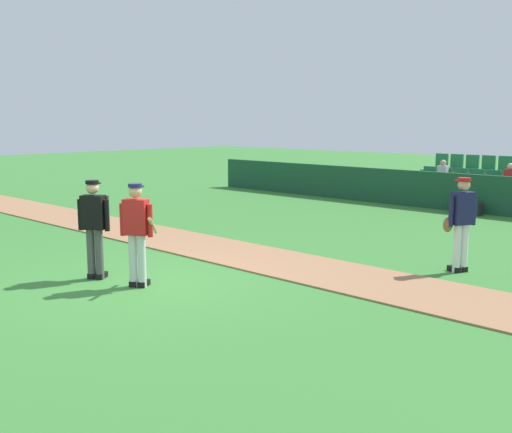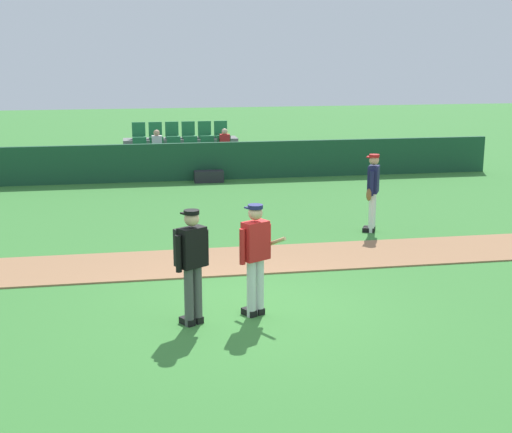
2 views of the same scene
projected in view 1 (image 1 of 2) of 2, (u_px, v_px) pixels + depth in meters
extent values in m
plane|color=#387A33|center=(144.00, 284.00, 10.35)|extent=(80.00, 80.00, 0.00)
cube|color=#9E704C|center=(254.00, 257.00, 12.32)|extent=(28.00, 1.87, 0.03)
cube|color=#19472D|center=(452.00, 192.00, 18.70)|extent=(20.00, 0.16, 1.17)
cube|color=slate|center=(471.00, 201.00, 19.81)|extent=(3.90, 2.10, 0.30)
cube|color=slate|center=(466.00, 192.00, 19.45)|extent=(3.80, 0.85, 0.40)
cube|color=#237542|center=(426.00, 181.00, 20.27)|extent=(0.44, 0.40, 0.08)
cube|color=#237542|center=(430.00, 174.00, 20.39)|extent=(0.44, 0.08, 0.50)
cube|color=#237542|center=(442.00, 183.00, 19.90)|extent=(0.44, 0.40, 0.08)
cube|color=#237542|center=(445.00, 175.00, 20.02)|extent=(0.44, 0.08, 0.50)
cube|color=silver|center=(443.00, 173.00, 19.89)|extent=(0.32, 0.22, 0.52)
sphere|color=tan|center=(443.00, 163.00, 19.83)|extent=(0.20, 0.20, 0.20)
cube|color=#237542|center=(457.00, 184.00, 19.53)|extent=(0.44, 0.40, 0.08)
cube|color=#237542|center=(461.00, 176.00, 19.64)|extent=(0.44, 0.08, 0.50)
cube|color=#237542|center=(474.00, 185.00, 19.15)|extent=(0.44, 0.40, 0.08)
cube|color=#237542|center=(477.00, 177.00, 19.27)|extent=(0.44, 0.08, 0.50)
cube|color=#237542|center=(491.00, 186.00, 18.78)|extent=(0.44, 0.40, 0.08)
cube|color=#237542|center=(494.00, 178.00, 18.90)|extent=(0.44, 0.08, 0.50)
cube|color=#237542|center=(509.00, 188.00, 18.41)|extent=(0.44, 0.40, 0.08)
cube|color=#237542|center=(512.00, 179.00, 18.53)|extent=(0.44, 0.08, 0.50)
cube|color=red|center=(510.00, 178.00, 18.40)|extent=(0.32, 0.22, 0.52)
sphere|color=beige|center=(511.00, 166.00, 18.34)|extent=(0.20, 0.20, 0.20)
cube|color=slate|center=(478.00, 178.00, 20.00)|extent=(3.80, 0.85, 0.40)
cube|color=#237542|center=(439.00, 168.00, 20.82)|extent=(0.44, 0.40, 0.08)
cube|color=#237542|center=(442.00, 161.00, 20.94)|extent=(0.44, 0.08, 0.50)
cube|color=#237542|center=(454.00, 169.00, 20.45)|extent=(0.44, 0.40, 0.08)
cube|color=#237542|center=(457.00, 161.00, 20.56)|extent=(0.44, 0.08, 0.50)
cube|color=#237542|center=(469.00, 170.00, 20.07)|extent=(0.44, 0.40, 0.08)
cube|color=#237542|center=(473.00, 162.00, 20.19)|extent=(0.44, 0.08, 0.50)
cube|color=#237542|center=(485.00, 171.00, 19.70)|extent=(0.44, 0.40, 0.08)
cube|color=#237542|center=(489.00, 163.00, 19.82)|extent=(0.44, 0.08, 0.50)
cube|color=#237542|center=(502.00, 172.00, 19.33)|extent=(0.44, 0.40, 0.08)
cube|color=#237542|center=(505.00, 164.00, 19.45)|extent=(0.44, 0.08, 0.50)
cylinder|color=silver|center=(133.00, 261.00, 10.10)|extent=(0.14, 0.14, 0.90)
cylinder|color=silver|center=(142.00, 261.00, 10.06)|extent=(0.14, 0.14, 0.90)
cube|color=black|center=(135.00, 283.00, 10.22)|extent=(0.23, 0.29, 0.10)
cube|color=black|center=(144.00, 283.00, 10.18)|extent=(0.23, 0.29, 0.10)
cube|color=red|center=(136.00, 217.00, 9.96)|extent=(0.46, 0.39, 0.60)
cylinder|color=red|center=(122.00, 219.00, 10.03)|extent=(0.09, 0.09, 0.55)
cylinder|color=red|center=(150.00, 221.00, 9.91)|extent=(0.09, 0.09, 0.55)
sphere|color=tan|center=(135.00, 191.00, 9.90)|extent=(0.22, 0.22, 0.22)
cylinder|color=#191E4C|center=(135.00, 185.00, 9.88)|extent=(0.23, 0.23, 0.06)
cube|color=#191E4C|center=(138.00, 186.00, 9.98)|extent=(0.22, 0.19, 0.02)
cylinder|color=tan|center=(153.00, 226.00, 10.02)|extent=(0.61, 0.60, 0.41)
cylinder|color=#4C4C4C|center=(91.00, 254.00, 10.61)|extent=(0.14, 0.14, 0.90)
cylinder|color=#4C4C4C|center=(99.00, 254.00, 10.58)|extent=(0.14, 0.14, 0.90)
cube|color=black|center=(94.00, 275.00, 10.74)|extent=(0.24, 0.28, 0.10)
cube|color=black|center=(102.00, 275.00, 10.70)|extent=(0.24, 0.28, 0.10)
cube|color=black|center=(93.00, 212.00, 10.48)|extent=(0.46, 0.40, 0.60)
cylinder|color=black|center=(80.00, 215.00, 10.54)|extent=(0.09, 0.09, 0.55)
cylinder|color=black|center=(107.00, 216.00, 10.44)|extent=(0.09, 0.09, 0.55)
sphere|color=tan|center=(92.00, 188.00, 10.41)|extent=(0.22, 0.22, 0.22)
cylinder|color=black|center=(92.00, 182.00, 10.40)|extent=(0.23, 0.23, 0.06)
cube|color=black|center=(95.00, 183.00, 10.50)|extent=(0.22, 0.20, 0.02)
cube|color=black|center=(97.00, 211.00, 10.61)|extent=(0.41, 0.30, 0.56)
cylinder|color=white|center=(457.00, 249.00, 11.06)|extent=(0.14, 0.14, 0.90)
cylinder|color=white|center=(464.00, 248.00, 11.11)|extent=(0.14, 0.14, 0.90)
cube|color=black|center=(454.00, 269.00, 11.18)|extent=(0.29, 0.22, 0.10)
cube|color=black|center=(461.00, 268.00, 11.23)|extent=(0.29, 0.22, 0.10)
cube|color=#191E47|center=(463.00, 208.00, 10.96)|extent=(0.38, 0.46, 0.60)
cylinder|color=#191E47|center=(451.00, 212.00, 10.89)|extent=(0.09, 0.09, 0.55)
cylinder|color=#191E47|center=(474.00, 210.00, 11.06)|extent=(0.09, 0.09, 0.55)
sphere|color=tan|center=(464.00, 185.00, 10.90)|extent=(0.22, 0.22, 0.22)
cylinder|color=#B21919|center=(464.00, 179.00, 10.88)|extent=(0.23, 0.23, 0.06)
cube|color=#B21919|center=(461.00, 180.00, 10.98)|extent=(0.19, 0.21, 0.02)
ellipsoid|color=brown|center=(448.00, 225.00, 10.97)|extent=(0.20, 0.23, 0.28)
cube|color=#232328|center=(466.00, 208.00, 17.98)|extent=(0.90, 0.36, 0.36)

